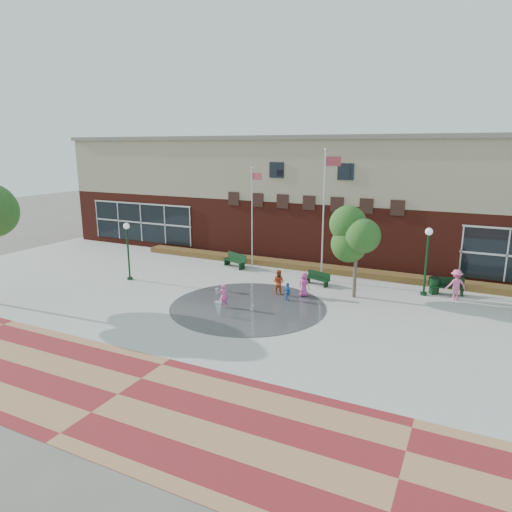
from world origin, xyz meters
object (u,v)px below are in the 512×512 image
at_px(flagpole_left, 253,213).
at_px(trash_can, 434,285).
at_px(child_splash, 224,296).
at_px(flagpole_right, 324,209).
at_px(bench_left, 235,263).

bearing_deg(flagpole_left, trash_can, 3.25).
xyz_separation_m(trash_can, child_splash, (-9.92, -7.46, 0.15)).
bearing_deg(flagpole_right, child_splash, -133.67).
distance_m(flagpole_left, child_splash, 8.92).
distance_m(bench_left, trash_can, 13.38).
relative_size(flagpole_left, child_splash, 5.44).
bearing_deg(trash_can, bench_left, 179.56).
bearing_deg(bench_left, child_splash, -41.82).
bearing_deg(bench_left, flagpole_right, 19.89).
bearing_deg(trash_can, child_splash, -143.04).
height_order(bench_left, child_splash, child_splash).
distance_m(flagpole_right, bench_left, 7.93).
bearing_deg(flagpole_left, flagpole_right, -3.22).
bearing_deg(bench_left, trash_can, 23.18).
relative_size(flagpole_left, trash_can, 7.11).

